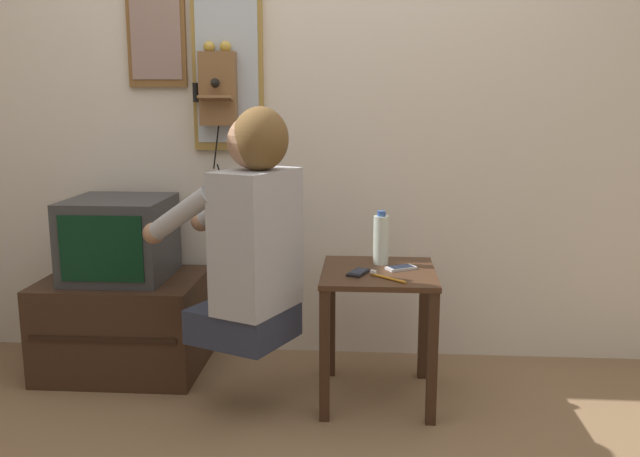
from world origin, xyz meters
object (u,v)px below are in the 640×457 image
object	(u,v)px
wall_phone_antique	(218,87)
wall_mirror	(228,70)
cell_phone_spare	(401,268)
toothbrush	(385,277)
television	(120,238)
cell_phone_held	(359,272)
person	(250,232)
water_bottle	(381,239)
framed_picture	(156,33)

from	to	relation	value
wall_phone_antique	wall_mirror	bearing A→B (deg)	47.40
cell_phone_spare	toothbrush	xyz separation A→B (m)	(-0.07, -0.15, 0.00)
television	cell_phone_held	size ratio (longest dim) A/B	3.30
wall_mirror	toothbrush	bearing A→B (deg)	-40.45
cell_phone_spare	person	bearing A→B (deg)	-101.34
cell_phone_spare	wall_mirror	bearing A→B (deg)	-149.13
wall_phone_antique	water_bottle	distance (m)	1.06
wall_phone_antique	cell_phone_held	world-z (taller)	wall_phone_antique
person	cell_phone_held	bearing A→B (deg)	-52.13
wall_phone_antique	cell_phone_spare	bearing A→B (deg)	-27.29
framed_picture	cell_phone_spare	world-z (taller)	framed_picture
water_bottle	toothbrush	bearing A→B (deg)	-86.44
television	water_bottle	distance (m)	1.21
wall_phone_antique	wall_mirror	xyz separation A→B (m)	(0.04, 0.04, 0.08)
framed_picture	cell_phone_held	size ratio (longest dim) A/B	3.67
framed_picture	cell_phone_spare	xyz separation A→B (m)	(1.15, -0.48, -1.00)
toothbrush	wall_phone_antique	bearing A→B (deg)	95.03
person	cell_phone_held	size ratio (longest dim) A/B	6.84
wall_mirror	water_bottle	world-z (taller)	wall_mirror
television	cell_phone_spare	world-z (taller)	television
television	cell_phone_spare	xyz separation A→B (m)	(1.29, -0.22, -0.06)
framed_picture	wall_phone_antique	bearing A→B (deg)	-8.38
cell_phone_held	water_bottle	bearing A→B (deg)	83.79
television	framed_picture	bearing A→B (deg)	63.53
water_bottle	cell_phone_held	bearing A→B (deg)	-117.75
framed_picture	toothbrush	distance (m)	1.61
water_bottle	toothbrush	world-z (taller)	water_bottle
person	water_bottle	xyz separation A→B (m)	(0.52, 0.28, -0.08)
television	cell_phone_held	distance (m)	1.15
cell_phone_held	toothbrush	xyz separation A→B (m)	(0.11, -0.07, 0.00)
framed_picture	water_bottle	size ratio (longest dim) A/B	2.17
framed_picture	water_bottle	distance (m)	1.45
person	wall_phone_antique	world-z (taller)	wall_phone_antique
person	cell_phone_spare	xyz separation A→B (m)	(0.60, 0.19, -0.18)
person	framed_picture	size ratio (longest dim) A/B	1.86
cell_phone_held	toothbrush	size ratio (longest dim) A/B	0.97
wall_phone_antique	toothbrush	bearing A→B (deg)	-37.19
cell_phone_spare	toothbrush	bearing A→B (deg)	-52.57
framed_picture	wall_mirror	bearing A→B (deg)	-0.53
person	wall_phone_antique	distance (m)	0.88
cell_phone_held	water_bottle	xyz separation A→B (m)	(0.09, 0.18, 0.10)
framed_picture	cell_phone_held	bearing A→B (deg)	-30.37
cell_phone_spare	water_bottle	distance (m)	0.16
cell_phone_held	cell_phone_spare	world-z (taller)	same
water_bottle	toothbrush	xyz separation A→B (m)	(0.02, -0.24, -0.10)
person	framed_picture	distance (m)	1.19
person	cell_phone_spare	size ratio (longest dim) A/B	6.83
television	cell_phone_held	xyz separation A→B (m)	(1.11, -0.31, -0.06)
person	water_bottle	distance (m)	0.59
framed_picture	toothbrush	xyz separation A→B (m)	(1.08, -0.64, -1.00)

